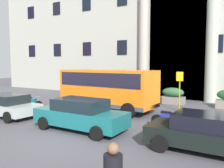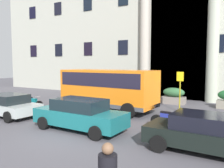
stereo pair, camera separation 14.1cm
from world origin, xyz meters
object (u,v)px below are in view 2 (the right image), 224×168
(parked_hatchback_near, at_px, (206,133))
(parked_sedan_second, at_px, (8,105))
(hedge_planter_west, at_px, (73,88))
(motorcycle_near_kerb, at_px, (168,119))
(motorcycle_far_end, at_px, (30,102))
(parked_coupe_end, at_px, (80,114))
(bus_stop_sign, at_px, (180,87))
(orange_minibus, at_px, (108,86))
(hedge_planter_far_west, at_px, (174,96))
(hedge_planter_entrance_right, at_px, (115,92))

(parked_hatchback_near, bearing_deg, parked_sedan_second, -178.86)
(hedge_planter_west, distance_m, motorcycle_near_kerb, 14.53)
(motorcycle_near_kerb, xyz_separation_m, motorcycle_far_end, (-9.88, 0.06, 0.00))
(hedge_planter_west, xyz_separation_m, motorcycle_far_end, (2.51, -7.54, -0.18))
(parked_coupe_end, xyz_separation_m, parked_hatchback_near, (5.63, 0.04, -0.05))
(bus_stop_sign, height_order, parked_sedan_second, bus_stop_sign)
(orange_minibus, bearing_deg, parked_hatchback_near, -29.19)
(hedge_planter_west, relative_size, parked_hatchback_near, 0.49)
(motorcycle_near_kerb, bearing_deg, parked_hatchback_near, -42.70)
(parked_coupe_end, bearing_deg, orange_minibus, 106.69)
(orange_minibus, xyz_separation_m, hedge_planter_far_west, (3.06, 4.95, -1.02))
(bus_stop_sign, height_order, hedge_planter_far_west, bus_stop_sign)
(hedge_planter_far_west, bearing_deg, bus_stop_sign, -67.26)
(hedge_planter_west, bearing_deg, parked_coupe_end, -48.53)
(hedge_planter_west, relative_size, motorcycle_far_end, 1.03)
(motorcycle_far_end, bearing_deg, parked_hatchback_near, -20.63)
(orange_minibus, distance_m, bus_stop_sign, 4.74)
(hedge_planter_far_west, distance_m, motorcycle_near_kerb, 7.39)
(bus_stop_sign, bearing_deg, parked_hatchback_near, -68.44)
(hedge_planter_west, relative_size, parked_sedan_second, 0.50)
(parked_sedan_second, relative_size, motorcycle_far_end, 2.07)
(motorcycle_far_end, bearing_deg, parked_coupe_end, -30.39)
(parked_sedan_second, bearing_deg, hedge_planter_west, 111.36)
(orange_minibus, relative_size, parked_sedan_second, 1.60)
(orange_minibus, xyz_separation_m, motorcycle_far_end, (-5.05, -2.16, -1.18))
(hedge_planter_west, bearing_deg, hedge_planter_entrance_right, -3.87)
(bus_stop_sign, distance_m, parked_coupe_end, 7.38)
(hedge_planter_far_west, relative_size, hedge_planter_entrance_right, 1.11)
(bus_stop_sign, relative_size, parked_coupe_end, 0.57)
(bus_stop_sign, height_order, motorcycle_far_end, bus_stop_sign)
(bus_stop_sign, relative_size, hedge_planter_entrance_right, 1.65)
(hedge_planter_far_west, height_order, motorcycle_far_end, hedge_planter_far_west)
(hedge_planter_west, bearing_deg, hedge_planter_far_west, -2.32)
(parked_hatchback_near, bearing_deg, motorcycle_near_kerb, 132.80)
(parked_hatchback_near, bearing_deg, parked_coupe_end, -178.15)
(motorcycle_near_kerb, relative_size, motorcycle_far_end, 0.96)
(hedge_planter_far_west, height_order, parked_hatchback_near, parked_hatchback_near)
(hedge_planter_west, height_order, motorcycle_near_kerb, hedge_planter_west)
(parked_hatchback_near, relative_size, motorcycle_far_end, 2.09)
(hedge_planter_far_west, xyz_separation_m, hedge_planter_entrance_right, (-5.36, 0.07, -0.03))
(hedge_planter_far_west, bearing_deg, parked_hatchback_near, -68.08)
(parked_sedan_second, bearing_deg, motorcycle_far_end, 112.17)
(orange_minibus, height_order, parked_sedan_second, orange_minibus)
(hedge_planter_entrance_right, height_order, parked_hatchback_near, parked_hatchback_near)
(hedge_planter_far_west, height_order, hedge_planter_west, hedge_planter_west)
(parked_hatchback_near, distance_m, motorcycle_far_end, 12.18)
(motorcycle_far_end, bearing_deg, bus_stop_sign, 15.30)
(bus_stop_sign, height_order, motorcycle_near_kerb, bus_stop_sign)
(hedge_planter_west, height_order, parked_coupe_end, parked_coupe_end)
(hedge_planter_west, bearing_deg, orange_minibus, -35.43)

